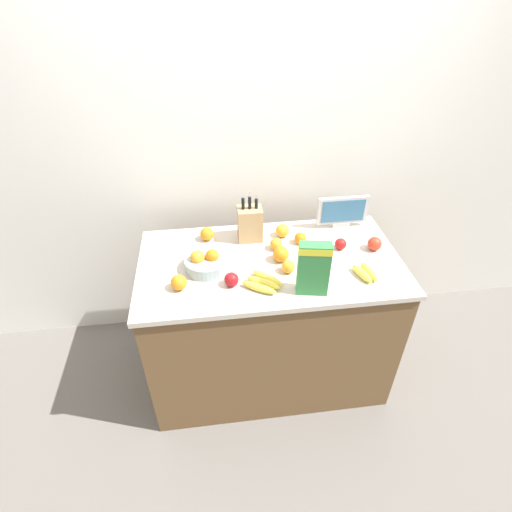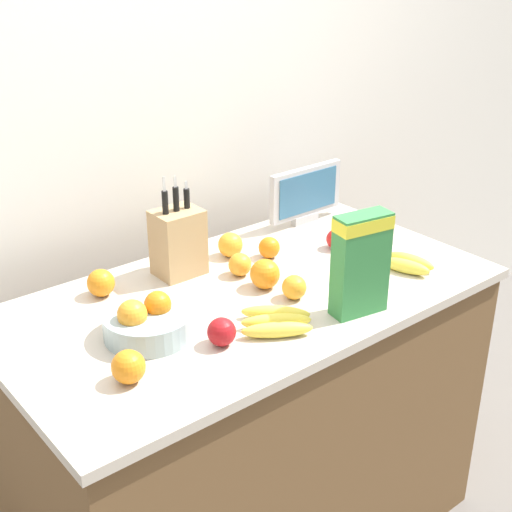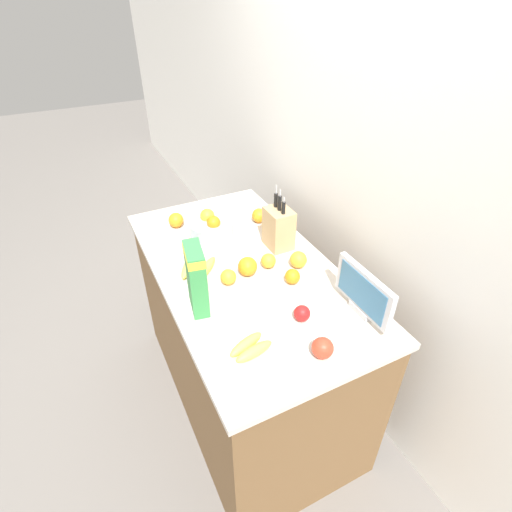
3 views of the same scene
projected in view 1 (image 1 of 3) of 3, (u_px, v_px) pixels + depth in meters
The scene contains 19 objects.
ground_plane at pixel (267, 368), 2.75m from camera, with size 14.00×14.00×0.00m, color slate.
wall_back at pixel (256, 155), 2.45m from camera, with size 9.00×0.06×2.60m.
counter at pixel (269, 320), 2.47m from camera, with size 1.44×0.77×0.94m.
knife_block at pixel (250, 223), 2.30m from camera, with size 0.14×0.11×0.32m.
small_monitor at pixel (343, 211), 2.41m from camera, with size 0.31×0.03×0.20m.
cereal_box at pixel (314, 267), 1.90m from camera, with size 0.16×0.09×0.29m.
fruit_bowl at pixel (206, 262), 2.11m from camera, with size 0.23×0.23×0.12m.
banana_bunch_left at pixel (263, 283), 2.01m from camera, with size 0.22×0.22×0.04m.
banana_bunch_right at pixel (366, 273), 2.07m from camera, with size 0.12×0.17×0.04m.
apple_by_knife_block at pixel (341, 244), 2.26m from camera, with size 0.07×0.07×0.07m, color red.
apple_rightmost at pixel (231, 279), 2.01m from camera, with size 0.07×0.07×0.07m, color #A31419.
apple_near_bananas at pixel (375, 244), 2.25m from camera, with size 0.08×0.08×0.08m, color red.
orange_front_left at pixel (179, 283), 1.98m from camera, with size 0.08×0.08×0.08m, color orange.
orange_mid_left at pixel (207, 234), 2.33m from camera, with size 0.08×0.08×0.08m, color orange.
orange_by_cereal at pixel (281, 254), 2.17m from camera, with size 0.09×0.09×0.09m, color orange.
orange_back_center at pixel (288, 267), 2.09m from camera, with size 0.07×0.07×0.07m, color orange.
orange_front_center at pixel (276, 244), 2.26m from camera, with size 0.07×0.07×0.07m, color orange.
orange_mid_right at pixel (300, 238), 2.31m from camera, with size 0.07×0.07×0.07m, color orange.
orange_front_right at pixel (282, 231), 2.36m from camera, with size 0.08×0.08×0.08m, color orange.
Camera 1 is at (-0.30, -1.72, 2.27)m, focal length 28.00 mm.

